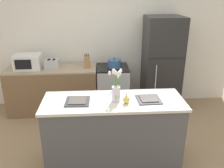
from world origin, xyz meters
TOP-DOWN VIEW (x-y plane):
  - ground_plane at (0.00, 0.00)m, footprint 10.00×10.00m
  - back_wall at (0.00, 2.00)m, footprint 5.20×0.08m
  - kitchen_island at (0.00, 0.00)m, footprint 1.80×0.66m
  - back_counter at (-1.06, 1.60)m, footprint 1.68×0.60m
  - stove_range at (0.10, 1.60)m, footprint 0.60×0.61m
  - refrigerator at (1.05, 1.60)m, footprint 0.68×0.67m
  - flower_vase at (0.03, -0.02)m, footprint 0.17×0.18m
  - pear_figurine at (0.15, -0.10)m, footprint 0.08×0.08m
  - plate_setting_left at (-0.45, -0.02)m, footprint 0.31×0.31m
  - plate_setting_right at (0.45, -0.02)m, footprint 0.31×0.31m
  - toaster at (-1.03, 1.58)m, footprint 0.28×0.18m
  - cooking_pot at (0.13, 1.57)m, footprint 0.25×0.25m
  - microwave at (-1.47, 1.60)m, footprint 0.48×0.37m
  - knife_block at (-0.38, 1.59)m, footprint 0.10×0.14m

SIDE VIEW (x-z plane):
  - ground_plane at x=0.00m, z-range 0.00..0.00m
  - stove_range at x=0.10m, z-range 0.00..0.89m
  - back_counter at x=-1.06m, z-range 0.00..0.89m
  - kitchen_island at x=0.00m, z-range 0.00..0.96m
  - refrigerator at x=1.05m, z-range 0.00..1.82m
  - plate_setting_left at x=-0.45m, z-range 0.96..0.98m
  - plate_setting_right at x=0.45m, z-range 0.96..0.98m
  - cooking_pot at x=0.13m, z-range 0.88..1.06m
  - toaster at x=-1.03m, z-range 0.89..1.06m
  - knife_block at x=-0.38m, z-range 0.87..1.14m
  - pear_figurine at x=0.15m, z-range 0.94..1.08m
  - microwave at x=-1.47m, z-range 0.89..1.16m
  - flower_vase at x=0.03m, z-range 0.91..1.34m
  - back_wall at x=0.00m, z-range 0.00..2.70m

